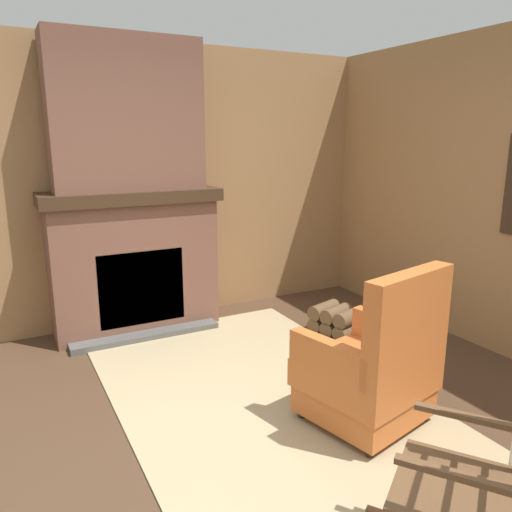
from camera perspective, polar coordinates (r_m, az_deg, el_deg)
name	(u,v)px	position (r m, az deg, el deg)	size (l,w,h in m)	color
ground_plane	(248,465)	(3.03, -0.92, -22.76)	(14.00, 14.00, 0.00)	#4C3523
wood_panel_wall_left	(124,187)	(4.90, -14.88, 7.59)	(0.06, 5.69, 2.65)	#9E7247
fireplace_hearth	(135,262)	(4.76, -13.67, -0.67)	(0.65, 1.59, 1.32)	brown
chimney_breast	(126,115)	(4.64, -14.63, 15.36)	(0.39, 1.31, 1.31)	brown
area_rug	(275,408)	(3.52, 2.18, -16.96)	(3.49, 1.93, 0.01)	tan
armchair	(372,371)	(3.27, 13.15, -12.64)	(0.82, 0.84, 1.05)	#C6662D
rocking_chair	(469,496)	(2.32, 23.20, -23.89)	(0.92, 0.83, 1.24)	brown
firewood_stack	(336,320)	(4.72, 9.16, -7.23)	(0.51, 0.44, 0.26)	brown
oil_lamp_vase	(67,181)	(4.60, -20.77, 7.98)	(0.10, 0.10, 0.27)	#B24C42
storage_case	(154,182)	(4.75, -11.54, 8.27)	(0.17, 0.21, 0.12)	brown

